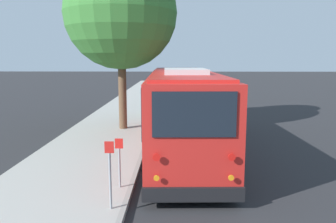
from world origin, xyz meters
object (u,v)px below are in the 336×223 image
object	(u,v)px
parked_sedan_black	(175,98)
sign_post_far	(119,162)
sign_post_near	(110,175)
fire_hydrant	(149,109)
parked_sedan_white	(174,85)
street_tree	(121,5)
shuttle_bus	(182,106)
parked_sedan_navy	(172,90)

from	to	relation	value
parked_sedan_black	sign_post_far	distance (m)	17.48
sign_post_near	fire_hydrant	xyz separation A→B (m)	(13.18, 0.08, -0.45)
fire_hydrant	parked_sedan_black	bearing A→B (deg)	-17.01
parked_sedan_white	fire_hydrant	world-z (taller)	parked_sedan_white
parked_sedan_black	street_tree	world-z (taller)	street_tree
sign_post_far	sign_post_near	bearing A→B (deg)	180.00
parked_sedan_black	sign_post_far	bearing A→B (deg)	176.32
parked_sedan_black	street_tree	xyz separation A→B (m)	(-9.43, 2.74, 5.71)
shuttle_bus	sign_post_near	world-z (taller)	shuttle_bus
parked_sedan_navy	street_tree	xyz separation A→B (m)	(-15.65, 2.46, 5.71)
parked_sedan_navy	sign_post_near	distance (m)	24.99
street_tree	sign_post_far	world-z (taller)	street_tree
parked_sedan_white	parked_sedan_black	bearing A→B (deg)	-174.80
parked_sedan_black	sign_post_near	bearing A→B (deg)	176.69
sign_post_far	parked_sedan_black	bearing A→B (deg)	-5.32
parked_sedan_navy	fire_hydrant	world-z (taller)	parked_sedan_navy
shuttle_bus	parked_sedan_navy	distance (m)	19.20
sign_post_far	fire_hydrant	world-z (taller)	sign_post_far
parked_sedan_navy	fire_hydrant	bearing A→B (deg)	169.37
sign_post_far	parked_sedan_white	bearing A→B (deg)	-2.91
parked_sedan_white	sign_post_near	xyz separation A→B (m)	(-31.55, 1.54, 0.41)
parked_sedan_black	street_tree	size ratio (longest dim) A/B	0.50
parked_sedan_white	street_tree	xyz separation A→B (m)	(-22.25, 2.65, 5.71)
shuttle_bus	parked_sedan_black	xyz separation A→B (m)	(12.94, 0.21, -1.21)
parked_sedan_navy	fire_hydrant	xyz separation A→B (m)	(-11.77, 1.43, -0.04)
parked_sedan_navy	sign_post_far	bearing A→B (deg)	173.02
parked_sedan_navy	sign_post_far	xyz separation A→B (m)	(-23.63, 1.35, 0.28)
parked_sedan_black	fire_hydrant	distance (m)	5.81
sign_post_near	parked_sedan_white	bearing A→B (deg)	-2.79
shuttle_bus	parked_sedan_navy	size ratio (longest dim) A/B	2.56
parked_sedan_white	fire_hydrant	distance (m)	18.44
shuttle_bus	parked_sedan_black	world-z (taller)	shuttle_bus
shuttle_bus	sign_post_near	size ratio (longest dim) A/B	6.86
shuttle_bus	parked_sedan_white	xyz separation A→B (m)	(25.76, 0.30, -1.21)
street_tree	fire_hydrant	distance (m)	7.01
street_tree	sign_post_far	xyz separation A→B (m)	(-7.98, -1.12, -5.43)
shuttle_bus	fire_hydrant	size ratio (longest dim) A/B	14.09
parked_sedan_black	sign_post_far	xyz separation A→B (m)	(-17.41, 1.62, 0.28)
sign_post_near	street_tree	bearing A→B (deg)	6.84
shuttle_bus	sign_post_far	xyz separation A→B (m)	(-4.47, 1.83, -0.93)
parked_sedan_black	parked_sedan_navy	distance (m)	6.23
parked_sedan_white	sign_post_near	bearing A→B (deg)	-177.96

